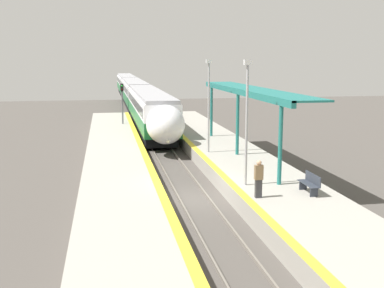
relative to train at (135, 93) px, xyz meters
The scene contains 12 objects.
ground_plane 44.86m from the train, 90.00° to the right, with size 120.00×120.00×0.00m, color #4C4742.
rail_left 44.86m from the train, 90.92° to the right, with size 0.08×90.00×0.15m, color slate.
rail_right 44.86m from the train, 89.08° to the right, with size 0.08×90.00×0.15m, color slate.
train is the anchor object (origin of this frame).
platform_right 45.01m from the train, 85.10° to the right, with size 4.54×64.00×0.88m.
platform_left 44.98m from the train, 94.49° to the right, with size 3.90×64.00×0.88m.
platform_bench 47.92m from the train, 84.23° to the right, with size 0.44×1.58×0.89m.
person_waiting 48.00m from the train, 87.26° to the right, with size 0.36×0.22×1.67m.
railway_signal 22.58m from the train, 96.50° to the right, with size 0.28×0.28×4.58m.
lamppost_near 45.88m from the train, 87.04° to the right, with size 0.36×0.20×5.93m.
lamppost_mid 37.52m from the train, 86.38° to the right, with size 0.36×0.20×5.93m.
station_canopy 38.82m from the train, 83.23° to the right, with size 2.02×17.99×4.17m.
Camera 1 is at (-4.17, -22.52, 6.83)m, focal length 45.00 mm.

